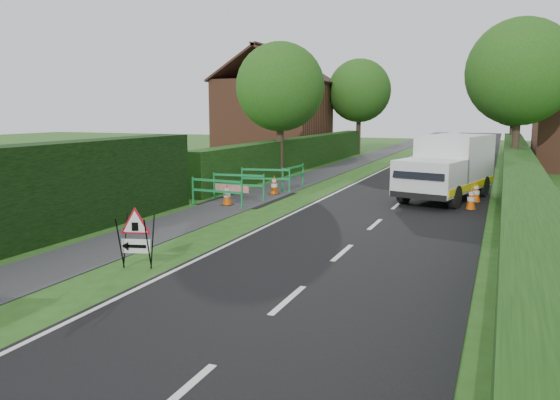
# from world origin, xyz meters

# --- Properties ---
(ground) EXTENTS (120.00, 120.00, 0.00)m
(ground) POSITION_xyz_m (0.00, 0.00, 0.00)
(ground) COLOR #294F16
(ground) RESTS_ON ground
(road_surface) EXTENTS (6.00, 90.00, 0.02)m
(road_surface) POSITION_xyz_m (2.50, 35.00, 0.00)
(road_surface) COLOR black
(road_surface) RESTS_ON ground
(footpath) EXTENTS (2.00, 90.00, 0.02)m
(footpath) POSITION_xyz_m (-3.00, 35.00, 0.01)
(footpath) COLOR #2D2D30
(footpath) RESTS_ON ground
(hedge_west_far) EXTENTS (1.00, 24.00, 1.80)m
(hedge_west_far) POSITION_xyz_m (-5.00, 22.00, 0.00)
(hedge_west_far) COLOR #14380F
(hedge_west_far) RESTS_ON ground
(hedge_east) EXTENTS (1.20, 50.00, 1.50)m
(hedge_east) POSITION_xyz_m (6.50, 16.00, 0.00)
(hedge_east) COLOR #14380F
(hedge_east) RESTS_ON ground
(house_west) EXTENTS (7.50, 7.40, 7.88)m
(house_west) POSITION_xyz_m (-10.00, 30.00, 2.90)
(house_west) COLOR brown
(house_west) RESTS_ON ground
(tree_nw) EXTENTS (4.40, 4.40, 6.70)m
(tree_nw) POSITION_xyz_m (-4.60, 18.00, 4.48)
(tree_nw) COLOR #2D2116
(tree_nw) RESTS_ON ground
(tree_ne) EXTENTS (5.20, 5.20, 7.79)m
(tree_ne) POSITION_xyz_m (6.40, 22.00, 5.17)
(tree_ne) COLOR #2D2116
(tree_ne) RESTS_ON ground
(tree_fw) EXTENTS (4.80, 4.80, 7.24)m
(tree_fw) POSITION_xyz_m (-4.60, 34.00, 4.83)
(tree_fw) COLOR #2D2116
(tree_fw) RESTS_ON ground
(tree_fe) EXTENTS (4.20, 4.20, 6.33)m
(tree_fe) POSITION_xyz_m (6.40, 38.00, 4.22)
(tree_fe) COLOR #2D2116
(tree_fe) RESTS_ON ground
(triangle_sign) EXTENTS (0.94, 0.94, 1.12)m
(triangle_sign) POSITION_xyz_m (-1.21, 1.59, 0.78)
(triangle_sign) COLOR black
(triangle_sign) RESTS_ON ground
(works_van) EXTENTS (3.26, 5.60, 2.40)m
(works_van) POSITION_xyz_m (3.99, 13.63, 1.27)
(works_van) COLOR silver
(works_van) RESTS_ON ground
(traffic_cone_0) EXTENTS (0.38, 0.38, 0.79)m
(traffic_cone_0) POSITION_xyz_m (4.96, 11.64, 0.39)
(traffic_cone_0) COLOR black
(traffic_cone_0) RESTS_ON ground
(traffic_cone_1) EXTENTS (0.38, 0.38, 0.79)m
(traffic_cone_1) POSITION_xyz_m (5.04, 13.29, 0.39)
(traffic_cone_1) COLOR black
(traffic_cone_1) RESTS_ON ground
(traffic_cone_2) EXTENTS (0.38, 0.38, 0.79)m
(traffic_cone_2) POSITION_xyz_m (5.04, 16.32, 0.39)
(traffic_cone_2) COLOR black
(traffic_cone_2) RESTS_ON ground
(traffic_cone_3) EXTENTS (0.38, 0.38, 0.79)m
(traffic_cone_3) POSITION_xyz_m (-3.08, 9.33, 0.39)
(traffic_cone_3) COLOR black
(traffic_cone_3) RESTS_ON ground
(traffic_cone_4) EXTENTS (0.38, 0.38, 0.79)m
(traffic_cone_4) POSITION_xyz_m (-2.51, 12.27, 0.39)
(traffic_cone_4) COLOR black
(traffic_cone_4) RESTS_ON ground
(ped_barrier_0) EXTENTS (2.08, 0.47, 1.00)m
(ped_barrier_0) POSITION_xyz_m (-3.29, 8.96, 0.63)
(ped_barrier_0) COLOR #188741
(ped_barrier_0) RESTS_ON ground
(ped_barrier_1) EXTENTS (2.09, 0.56, 1.00)m
(ped_barrier_1) POSITION_xyz_m (-3.32, 10.71, 0.63)
(ped_barrier_1) COLOR #188741
(ped_barrier_1) RESTS_ON ground
(ped_barrier_2) EXTENTS (2.09, 0.78, 1.00)m
(ped_barrier_2) POSITION_xyz_m (-3.16, 12.88, 0.63)
(ped_barrier_2) COLOR #188741
(ped_barrier_2) RESTS_ON ground
(ped_barrier_3) EXTENTS (0.52, 2.08, 1.00)m
(ped_barrier_3) POSITION_xyz_m (-2.42, 14.17, 0.63)
(ped_barrier_3) COLOR #188741
(ped_barrier_3) RESTS_ON ground
(redwhite_plank) EXTENTS (1.49, 0.23, 0.25)m
(redwhite_plank) POSITION_xyz_m (-3.47, 10.45, 0.00)
(redwhite_plank) COLOR red
(redwhite_plank) RESTS_ON ground
(hatchback_car) EXTENTS (2.37, 4.20, 1.35)m
(hatchback_car) POSITION_xyz_m (2.59, 26.41, 0.67)
(hatchback_car) COLOR white
(hatchback_car) RESTS_ON ground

